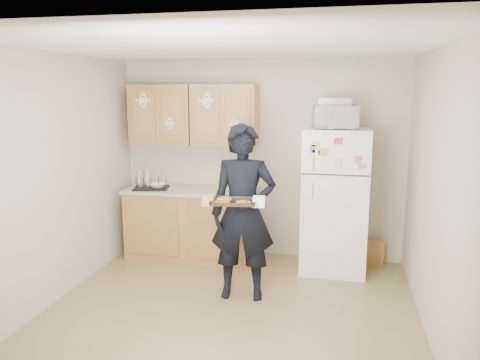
# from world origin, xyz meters

# --- Properties ---
(floor) EXTENTS (3.60, 3.60, 0.00)m
(floor) POSITION_xyz_m (0.00, 0.00, 0.00)
(floor) COLOR brown
(floor) RESTS_ON ground
(ceiling) EXTENTS (3.60, 3.60, 0.00)m
(ceiling) POSITION_xyz_m (0.00, 0.00, 2.50)
(ceiling) COLOR white
(ceiling) RESTS_ON wall_back
(wall_back) EXTENTS (3.60, 0.04, 2.50)m
(wall_back) POSITION_xyz_m (0.00, 1.80, 1.25)
(wall_back) COLOR #B5AD93
(wall_back) RESTS_ON floor
(wall_front) EXTENTS (3.60, 0.04, 2.50)m
(wall_front) POSITION_xyz_m (0.00, -1.80, 1.25)
(wall_front) COLOR #B5AD93
(wall_front) RESTS_ON floor
(wall_left) EXTENTS (0.04, 3.60, 2.50)m
(wall_left) POSITION_xyz_m (-1.80, 0.00, 1.25)
(wall_left) COLOR #B5AD93
(wall_left) RESTS_ON floor
(wall_right) EXTENTS (0.04, 3.60, 2.50)m
(wall_right) POSITION_xyz_m (1.80, 0.00, 1.25)
(wall_right) COLOR #B5AD93
(wall_right) RESTS_ON floor
(refrigerator) EXTENTS (0.75, 0.70, 1.70)m
(refrigerator) POSITION_xyz_m (0.95, 1.43, 0.85)
(refrigerator) COLOR white
(refrigerator) RESTS_ON floor
(base_cabinet) EXTENTS (1.60, 0.60, 0.86)m
(base_cabinet) POSITION_xyz_m (-0.85, 1.48, 0.43)
(base_cabinet) COLOR #975834
(base_cabinet) RESTS_ON floor
(countertop) EXTENTS (1.64, 0.64, 0.04)m
(countertop) POSITION_xyz_m (-0.85, 1.48, 0.88)
(countertop) COLOR tan
(countertop) RESTS_ON base_cabinet
(upper_cab_left) EXTENTS (0.80, 0.33, 0.75)m
(upper_cab_left) POSITION_xyz_m (-1.25, 1.61, 1.83)
(upper_cab_left) COLOR #975834
(upper_cab_left) RESTS_ON wall_back
(upper_cab_right) EXTENTS (0.80, 0.33, 0.75)m
(upper_cab_right) POSITION_xyz_m (-0.43, 1.61, 1.83)
(upper_cab_right) COLOR #975834
(upper_cab_right) RESTS_ON wall_back
(cereal_box) EXTENTS (0.20, 0.07, 0.32)m
(cereal_box) POSITION_xyz_m (1.47, 1.67, 0.16)
(cereal_box) COLOR gold
(cereal_box) RESTS_ON floor
(person) EXTENTS (0.70, 0.50, 1.81)m
(person) POSITION_xyz_m (0.05, 0.45, 0.90)
(person) COLOR black
(person) RESTS_ON floor
(baking_tray) EXTENTS (0.45, 0.35, 0.04)m
(baking_tray) POSITION_xyz_m (0.02, 0.16, 1.09)
(baking_tray) COLOR black
(baking_tray) RESTS_ON person
(pizza_front_left) EXTENTS (0.14, 0.14, 0.02)m
(pizza_front_left) POSITION_xyz_m (-0.07, 0.08, 1.10)
(pizza_front_left) COLOR orange
(pizza_front_left) RESTS_ON baking_tray
(pizza_front_right) EXTENTS (0.14, 0.14, 0.02)m
(pizza_front_right) POSITION_xyz_m (0.12, 0.10, 1.10)
(pizza_front_right) COLOR orange
(pizza_front_right) RESTS_ON baking_tray
(pizza_back_left) EXTENTS (0.14, 0.14, 0.02)m
(pizza_back_left) POSITION_xyz_m (-0.09, 0.22, 1.10)
(pizza_back_left) COLOR orange
(pizza_back_left) RESTS_ON baking_tray
(microwave) EXTENTS (0.53, 0.41, 0.27)m
(microwave) POSITION_xyz_m (0.92, 1.38, 1.83)
(microwave) COLOR white
(microwave) RESTS_ON refrigerator
(foil_pan) EXTENTS (0.37, 0.27, 0.08)m
(foil_pan) POSITION_xyz_m (0.91, 1.41, 2.00)
(foil_pan) COLOR silver
(foil_pan) RESTS_ON microwave
(dish_rack) EXTENTS (0.48, 0.40, 0.17)m
(dish_rack) POSITION_xyz_m (-1.34, 1.38, 0.98)
(dish_rack) COLOR black
(dish_rack) RESTS_ON countertop
(bowl) EXTENTS (0.24, 0.24, 0.05)m
(bowl) POSITION_xyz_m (-1.25, 1.38, 0.95)
(bowl) COLOR silver
(bowl) RESTS_ON dish_rack
(soap_bottle) EXTENTS (0.10, 0.10, 0.18)m
(soap_bottle) POSITION_xyz_m (-0.20, 1.39, 0.99)
(soap_bottle) COLOR white
(soap_bottle) RESTS_ON countertop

